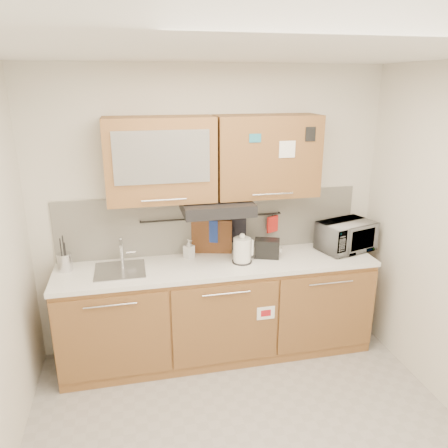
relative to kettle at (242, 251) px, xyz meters
name	(u,v)px	position (x,y,z in m)	size (l,w,h in m)	color
ceiling	(264,50)	(-0.21, -1.16, 1.57)	(3.20, 3.20, 0.00)	white
wall_back	(211,212)	(-0.21, 0.34, 0.27)	(3.20, 3.20, 0.00)	silver
base_cabinet	(219,314)	(-0.21, 0.03, -0.62)	(2.80, 0.64, 0.88)	#A36A3A
countertop	(218,265)	(-0.21, 0.03, -0.13)	(2.82, 0.62, 0.04)	white
backsplash	(212,223)	(-0.21, 0.33, 0.17)	(2.80, 0.02, 0.56)	silver
upper_cabinets	(214,158)	(-0.21, 0.16, 0.80)	(1.82, 0.37, 0.70)	#A36A3A
range_hood	(217,207)	(-0.21, 0.09, 0.39)	(0.60, 0.46, 0.10)	black
sink	(120,270)	(-1.06, 0.05, -0.10)	(0.42, 0.40, 0.26)	silver
utensil_rail	(213,218)	(-0.21, 0.29, 0.23)	(0.02, 0.02, 1.30)	black
utensil_crock	(65,262)	(-1.51, 0.15, -0.03)	(0.14, 0.14, 0.31)	silver
kettle	(242,251)	(0.00, 0.00, 0.00)	(0.20, 0.19, 0.27)	white
toaster	(267,248)	(0.25, 0.07, -0.02)	(0.25, 0.20, 0.17)	black
microwave	(346,236)	(1.04, 0.08, 0.03)	(0.50, 0.34, 0.28)	#999999
soap_bottle	(189,249)	(-0.44, 0.21, -0.02)	(0.08, 0.08, 0.17)	#999999
cutting_board	(212,244)	(-0.22, 0.28, -0.02)	(0.37, 0.03, 0.46)	brown
oven_mitt	(211,231)	(-0.22, 0.28, 0.11)	(0.13, 0.03, 0.21)	navy
dark_pouch	(238,230)	(0.03, 0.28, 0.10)	(0.15, 0.04, 0.23)	black
pot_holder	(272,224)	(0.37, 0.28, 0.13)	(0.13, 0.02, 0.16)	red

